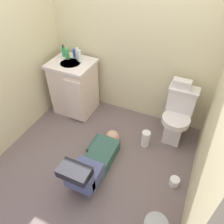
# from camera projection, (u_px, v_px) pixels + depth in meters

# --- Properties ---
(ground_plane) EXTENTS (2.78, 2.94, 0.04)m
(ground_plane) POSITION_uv_depth(u_px,v_px,m) (100.00, 153.00, 2.86)
(ground_plane) COLOR #6C5D5A
(wall_back) EXTENTS (2.44, 0.08, 2.40)m
(wall_back) POSITION_uv_depth(u_px,v_px,m) (132.00, 34.00, 2.76)
(wall_back) COLOR beige
(wall_back) RESTS_ON ground_plane
(wall_left) EXTENTS (0.08, 1.94, 2.40)m
(wall_left) POSITION_uv_depth(u_px,v_px,m) (1.00, 49.00, 2.44)
(wall_left) COLOR beige
(wall_left) RESTS_ON ground_plane
(toilet) EXTENTS (0.36, 0.46, 0.75)m
(toilet) POSITION_uv_depth(u_px,v_px,m) (177.00, 116.00, 2.83)
(toilet) COLOR silver
(toilet) RESTS_ON ground_plane
(vanity_cabinet) EXTENTS (0.60, 0.53, 0.82)m
(vanity_cabinet) POSITION_uv_depth(u_px,v_px,m) (74.00, 87.00, 3.25)
(vanity_cabinet) COLOR beige
(vanity_cabinet) RESTS_ON ground_plane
(faucet) EXTENTS (0.02, 0.02, 0.10)m
(faucet) POSITION_uv_depth(u_px,v_px,m) (76.00, 55.00, 3.06)
(faucet) COLOR silver
(faucet) RESTS_ON vanity_cabinet
(person_plumber) EXTENTS (0.39, 1.06, 0.52)m
(person_plumber) POSITION_uv_depth(u_px,v_px,m) (94.00, 162.00, 2.52)
(person_plumber) COLOR #33594C
(person_plumber) RESTS_ON ground_plane
(tissue_box) EXTENTS (0.22, 0.11, 0.10)m
(tissue_box) POSITION_uv_depth(u_px,v_px,m) (182.00, 84.00, 2.63)
(tissue_box) COLOR silver
(tissue_box) RESTS_ON toilet
(soap_dispenser) EXTENTS (0.06, 0.06, 0.17)m
(soap_dispenser) POSITION_uv_depth(u_px,v_px,m) (64.00, 52.00, 3.09)
(soap_dispenser) COLOR #34975D
(soap_dispenser) RESTS_ON vanity_cabinet
(bottle_green) EXTENTS (0.06, 0.06, 0.15)m
(bottle_green) POSITION_uv_depth(u_px,v_px,m) (67.00, 54.00, 3.03)
(bottle_green) COLOR #45A351
(bottle_green) RESTS_ON vanity_cabinet
(bottle_blue) EXTENTS (0.04, 0.04, 0.13)m
(bottle_blue) POSITION_uv_depth(u_px,v_px,m) (74.00, 53.00, 3.07)
(bottle_blue) COLOR #3A5EB6
(bottle_blue) RESTS_ON vanity_cabinet
(bottle_white) EXTENTS (0.04, 0.04, 0.17)m
(bottle_white) POSITION_uv_depth(u_px,v_px,m) (77.00, 54.00, 3.00)
(bottle_white) COLOR silver
(bottle_white) RESTS_ON vanity_cabinet
(bottle_clear) EXTENTS (0.05, 0.05, 0.16)m
(bottle_clear) POSITION_uv_depth(u_px,v_px,m) (79.00, 56.00, 2.96)
(bottle_clear) COLOR silver
(bottle_clear) RESTS_ON vanity_cabinet
(paper_towel_roll) EXTENTS (0.11, 0.11, 0.24)m
(paper_towel_roll) POSITION_uv_depth(u_px,v_px,m) (146.00, 139.00, 2.87)
(paper_towel_roll) COLOR white
(paper_towel_roll) RESTS_ON ground_plane
(toilet_paper_roll) EXTENTS (0.11, 0.11, 0.10)m
(toilet_paper_roll) POSITION_uv_depth(u_px,v_px,m) (174.00, 182.00, 2.47)
(toilet_paper_roll) COLOR white
(toilet_paper_roll) RESTS_ON ground_plane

